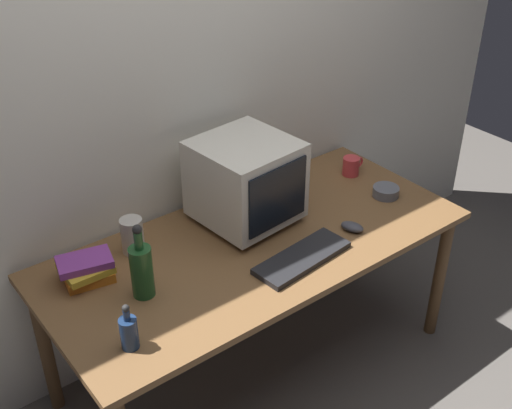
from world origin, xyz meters
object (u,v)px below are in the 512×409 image
Objects in this scene: bottle_tall at (142,269)px; mug at (351,166)px; bottle_short at (129,332)px; keyboard at (302,258)px; crt_monitor at (246,181)px; metal_canister at (132,236)px; computer_mouse at (352,227)px; cd_spindle at (386,192)px; book_stack at (86,269)px.

bottle_tall reaches higher than mug.
keyboard is at bearing 0.97° from bottle_short.
metal_canister is at bearing 169.39° from crt_monitor.
bottle_tall is (-0.90, 0.17, 0.10)m from computer_mouse.
bottle_short is (-0.17, -0.21, -0.05)m from bottle_tall.
bottle_tall is at bearing -164.10° from crt_monitor.
metal_canister reaches higher than keyboard.
crt_monitor is at bearing 15.90° from bottle_tall.
cd_spindle is at bearing -16.05° from metal_canister.
crt_monitor is 1.00× the size of keyboard.
bottle_tall is at bearing 148.83° from computer_mouse.
computer_mouse is at bearing -47.98° from crt_monitor.
bottle_short is (-1.07, -0.04, 0.05)m from computer_mouse.
crt_monitor reaches higher than keyboard.
crt_monitor is 0.69m from cd_spindle.
mug is at bearing 15.57° from bottle_short.
bottle_short is at bearing 175.36° from keyboard.
book_stack is at bearing 144.96° from keyboard.
bottle_short is at bearing 161.71° from computer_mouse.
mug is at bearing 1.13° from crt_monitor.
crt_monitor is 3.49× the size of cd_spindle.
crt_monitor is 1.38× the size of bottle_tall.
metal_canister reaches higher than mug.
bottle_tall is 2.03× the size of metal_canister.
crt_monitor is 0.87m from bottle_short.
mug is (1.41, 0.39, -0.02)m from bottle_short.
bottle_tall is 0.25m from book_stack.
bottle_tall is at bearing 155.99° from keyboard.
bottle_tall is 2.54× the size of mug.
bottle_tall is at bearing -58.92° from book_stack.
metal_canister is at bearing 131.13° from computer_mouse.
crt_monitor reaches higher than bottle_tall.
crt_monitor is at bearing -10.61° from metal_canister.
computer_mouse is 0.44× the size of book_stack.
crt_monitor reaches higher than cd_spindle.
keyboard is 0.68m from metal_canister.
keyboard is at bearing 164.90° from computer_mouse.
keyboard is 0.77m from bottle_short.
crt_monitor is 0.52m from metal_canister.
cd_spindle is at bearing -2.01° from computer_mouse.
mug is (0.34, 0.35, 0.03)m from computer_mouse.
keyboard is at bearing -18.39° from bottle_tall.
mug is (1.37, -0.03, -0.00)m from book_stack.
crt_monitor is at bearing 84.44° from keyboard.
book_stack is at bearing 178.89° from mug.
keyboard is at bearing -29.42° from book_stack.
book_stack reaches higher than mug.
book_stack is 0.23m from metal_canister.
book_stack is (-0.72, 0.04, -0.14)m from crt_monitor.
cd_spindle is at bearing -11.30° from book_stack.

